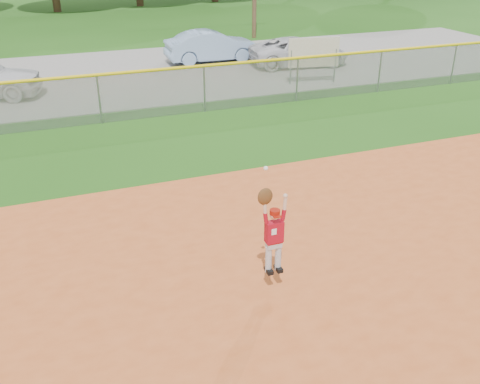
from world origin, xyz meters
name	(u,v)px	position (x,y,z in m)	size (l,w,h in m)	color
ground	(195,322)	(0.00, 0.00, 0.00)	(120.00, 120.00, 0.00)	#205313
parking_strip	(81,78)	(0.00, 16.00, 0.01)	(44.00, 10.00, 0.03)	gray
car_blue	(212,46)	(5.87, 16.89, 0.72)	(1.45, 4.16, 1.37)	#8CABD1
car_white_b	(299,52)	(9.18, 14.84, 0.63)	(1.98, 4.30, 1.20)	silver
sponsor_sign	(314,54)	(8.28, 11.89, 1.16)	(1.96, 0.42, 1.76)	gray
outfield_fence	(99,95)	(0.00, 10.00, 0.88)	(40.06, 0.10, 1.55)	gray
ballplayer	(273,231)	(1.41, 0.34, 1.11)	(0.50, 0.21, 1.87)	silver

